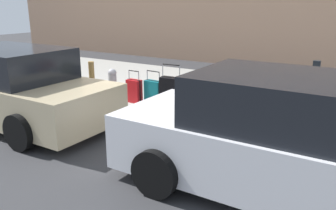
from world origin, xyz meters
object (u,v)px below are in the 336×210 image
Objects in this scene: suitcase_black_4 at (171,93)px; parked_car_beige_1 at (11,87)px; fire_hydrant at (113,83)px; suitcase_olive_3 at (192,96)px; parking_meter at (314,85)px; suitcase_silver_2 at (209,103)px; suitcase_red_6 at (134,91)px; bollard_post at (92,79)px; parked_car_white_0 at (286,142)px; suitcase_navy_0 at (260,110)px; suitcase_teal_5 at (153,92)px; suitcase_maroon_1 at (235,102)px.

parked_car_beige_1 is (2.58, 2.09, 0.23)m from suitcase_black_4.
suitcase_black_4 is 1.69m from fire_hydrant.
suitcase_olive_3 is 2.41m from parking_meter.
suitcase_red_6 reaches higher than suitcase_silver_2.
parking_meter is at bearing -175.63° from suitcase_red_6.
suitcase_olive_3 is (0.44, -0.09, 0.07)m from suitcase_silver_2.
bollard_post reaches higher than suitcase_silver_2.
suitcase_black_4 is 3.64m from parked_car_white_0.
fire_hydrant is 4.56m from parking_meter.
parked_car_white_0 is at bearing 114.78° from suitcase_navy_0.
parked_car_beige_1 is (1.58, 2.08, 0.31)m from suitcase_red_6.
suitcase_silver_2 is 1.47m from suitcase_teal_5.
parking_meter is 5.92m from parked_car_beige_1.
parked_car_beige_1 is (5.42, 2.37, -0.25)m from parking_meter.
suitcase_teal_5 is at bearing -176.91° from fire_hydrant.
bollard_post is at bearing -100.22° from parked_car_beige_1.
parking_meter is at bearing -174.59° from suitcase_olive_3.
suitcase_teal_5 is at bearing 3.18° from parking_meter.
suitcase_navy_0 reaches higher than suitcase_red_6.
suitcase_olive_3 is at bearing -173.37° from suitcase_black_4.
bollard_post is (4.18, 0.20, 0.16)m from suitcase_navy_0.
suitcase_teal_5 is (1.03, -0.03, -0.08)m from suitcase_olive_3.
suitcase_olive_3 is at bearing -179.27° from fire_hydrant.
bollard_post reaches higher than suitcase_navy_0.
suitcase_olive_3 is at bearing 5.41° from parking_meter.
fire_hydrant is 0.15× the size of parked_car_beige_1.
suitcase_silver_2 is at bearing 179.58° from suitcase_red_6.
suitcase_silver_2 is 0.94m from suitcase_black_4.
suitcase_maroon_1 is 1.44m from suitcase_black_4.
parked_car_beige_1 is at bearing 28.38° from suitcase_maroon_1.
suitcase_navy_0 is at bearing -173.85° from suitcase_silver_2.
suitcase_black_4 is (0.94, -0.03, 0.07)m from suitcase_silver_2.
fire_hydrant is (1.16, 0.06, 0.10)m from suitcase_teal_5.
suitcase_maroon_1 is 1.50m from parking_meter.
parking_meter reaches higher than suitcase_navy_0.
bollard_post is at bearing 3.08° from suitcase_maroon_1.
suitcase_maroon_1 is 0.52m from suitcase_silver_2.
suitcase_teal_5 is at bearing -1.94° from suitcase_olive_3.
suitcase_olive_3 is 3.76m from parked_car_beige_1.
suitcase_olive_3 is 2.18m from fire_hydrant.
parked_car_beige_1 is (5.54, -0.00, -0.02)m from parked_car_white_0.
suitcase_navy_0 is 0.98× the size of bollard_post.
fire_hydrant is (3.65, 0.05, 0.11)m from suitcase_navy_0.
suitcase_olive_3 reaches higher than suitcase_red_6.
parked_car_white_0 is at bearing 152.30° from suitcase_red_6.
fire_hydrant is (2.63, -0.06, 0.09)m from suitcase_silver_2.
suitcase_black_4 is 3.33m from parked_car_beige_1.
suitcase_red_6 is 1.05× the size of fire_hydrant.
suitcase_teal_5 is 0.48m from suitcase_red_6.
suitcase_silver_2 is at bearing -45.56° from parked_car_white_0.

